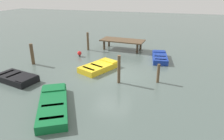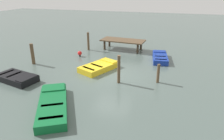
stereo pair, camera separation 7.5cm
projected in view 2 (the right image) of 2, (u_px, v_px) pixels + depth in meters
The scene contains 11 objects.
ground_plane at pixel (112, 75), 14.11m from camera, with size 80.00×80.00×0.00m, color #4C5B56.
dock_segment at pixel (123, 41), 19.59m from camera, with size 4.21×2.08×0.95m.
rowboat_yellow at pixel (99, 67), 14.91m from camera, with size 2.51×3.20×0.46m.
rowboat_black at pixel (17, 78), 13.10m from camera, with size 2.89×1.93×0.46m.
rowboat_blue at pixel (160, 57), 16.93m from camera, with size 1.52×2.95×0.46m.
rowboat_green at pixel (53, 104), 10.09m from camera, with size 3.04×4.00×0.46m.
mooring_piling_near_right at pixel (119, 69), 12.59m from camera, with size 0.19×0.19×1.79m, color brown.
mooring_piling_center at pixel (88, 41), 19.44m from camera, with size 0.21×0.21×1.69m, color brown.
mooring_piling_near_left at pixel (158, 73), 12.74m from camera, with size 0.18×0.18×1.21m, color brown.
mooring_piling_far_left at pixel (32, 54), 15.82m from camera, with size 0.26×0.26×1.62m, color brown.
marker_buoy at pixel (80, 53), 17.78m from camera, with size 0.36×0.36×0.48m.
Camera 2 is at (3.84, -12.41, 5.52)m, focal length 33.07 mm.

